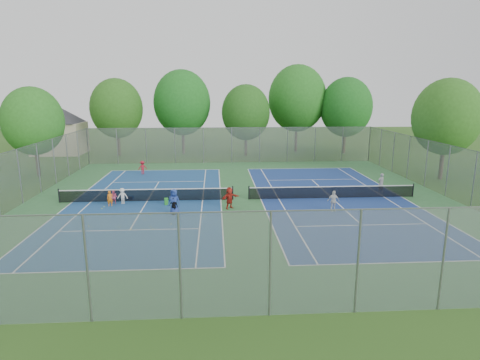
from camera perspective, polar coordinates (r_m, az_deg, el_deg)
The scene contains 41 objects.
ground at distance 30.35m, azimuth 0.12°, elevation -2.81°, with size 120.00×120.00×0.00m, color #2C531A.
court_pad at distance 30.35m, azimuth 0.12°, elevation -2.80°, with size 32.00×32.00×0.01m, color #316737.
court_left at distance 30.71m, azimuth -13.04°, elevation -2.93°, with size 10.97×23.77×0.01m, color navy.
court_right at distance 31.57m, azimuth 12.91°, elevation -2.49°, with size 10.97×23.77×0.01m, color navy.
net_left at distance 30.60m, azimuth -13.08°, elevation -2.13°, with size 12.87×0.10×0.91m, color black.
net_right at distance 31.47m, azimuth 12.95°, elevation -1.72°, with size 12.87×0.10×0.91m, color black.
fence_north at distance 45.64m, azimuth -1.20°, elevation 4.97°, with size 32.00×0.10×4.00m, color gray.
fence_south at distance 14.66m, azimuth 4.31°, elevation -11.91°, with size 32.00×0.10×4.00m, color gray.
fence_west at distance 32.98m, azimuth -28.83°, elevation 0.42°, with size 32.00×0.10×4.00m, color gray.
fence_east at distance 34.79m, azimuth 27.44°, elevation 1.13°, with size 32.00×0.10×4.00m, color gray.
house at distance 56.99m, azimuth -24.48°, elevation 7.62°, with size 11.03×11.03×7.30m.
tree_nw at distance 52.65m, azimuth -17.15°, elevation 9.70°, with size 6.40×6.40×9.58m.
tree_nl at distance 52.38m, azimuth -8.25°, elevation 10.82°, with size 7.20×7.20×10.69m.
tree_nc at distance 50.42m, azimuth 0.84°, elevation 9.57°, with size 6.00×6.00×8.85m.
tree_nr at distance 54.32m, azimuth 8.13°, elevation 11.41°, with size 7.60×7.60×11.42m.
tree_ne at distance 53.96m, azimuth 14.87°, elevation 9.97°, with size 6.60×6.60×9.77m.
tree_side_w at distance 42.85m, azimuth -27.37°, elevation 7.44°, with size 5.60×5.60×8.47m.
tree_side_e at distance 41.01m, azimuth 27.33°, elevation 7.97°, with size 6.00×6.00×9.20m.
ball_crate at distance 31.40m, azimuth -15.29°, elevation -2.44°, with size 0.36×0.36×0.31m, color blue.
ball_hopper at distance 29.39m, azimuth -10.44°, elevation -3.03°, with size 0.26×0.26×0.51m, color green.
student_a at distance 29.97m, azimuth -18.00°, elevation -2.53°, with size 0.41×0.27×1.13m, color orange.
student_b at distance 30.48m, azimuth -17.48°, elevation -2.34°, with size 0.50×0.39×1.03m, color #C94E72.
student_c at distance 30.32m, azimuth -16.38°, elevation -2.20°, with size 0.76×0.44×1.18m, color silver.
student_d at distance 26.93m, azimuth -9.42°, elevation -3.69°, with size 0.69×0.29×1.18m, color black.
student_e at distance 26.97m, azimuth -9.36°, elevation -3.06°, with size 0.84×0.55×1.72m, color navy.
student_f at distance 27.88m, azimuth -1.50°, elevation -2.57°, with size 1.43×0.46×1.54m, color #AA2218.
child_far_baseline at distance 40.47m, azimuth -13.69°, elevation 1.72°, with size 0.87×0.50×1.34m, color maroon.
instructor at distance 34.19m, azimuth 19.42°, elevation -0.40°, with size 0.58×0.38×1.59m, color #969698.
teen_court_b at distance 28.00m, azimuth 13.12°, elevation -2.93°, with size 0.86×0.36×1.46m, color silver.
tennis_ball_0 at distance 26.27m, azimuth -5.17°, elevation -5.26°, with size 0.07×0.07×0.07m, color #C7EE37.
tennis_ball_1 at distance 25.14m, azimuth -9.78°, elevation -6.23°, with size 0.07×0.07×0.07m, color gold.
tennis_ball_2 at distance 27.36m, azimuth -21.53°, elevation -5.39°, with size 0.07×0.07×0.07m, color #C9E334.
tennis_ball_3 at distance 26.32m, azimuth -13.44°, elevation -5.53°, with size 0.07×0.07×0.07m, color #B7CB2F.
tennis_ball_4 at distance 26.10m, azimuth -20.72°, elevation -6.17°, with size 0.07×0.07×0.07m, color yellow.
tennis_ball_5 at distance 29.53m, azimuth -19.06°, elevation -3.89°, with size 0.07×0.07×0.07m, color #BADF34.
tennis_ball_6 at distance 27.23m, azimuth -12.66°, elevation -4.87°, with size 0.07×0.07×0.07m, color #B9D230.
tennis_ball_7 at distance 24.44m, azimuth -12.26°, elevation -6.89°, with size 0.07×0.07×0.07m, color #D1DA32.
tennis_ball_8 at distance 24.72m, azimuth -15.23°, elevation -6.82°, with size 0.07×0.07×0.07m, color gold.
tennis_ball_9 at distance 24.87m, azimuth -12.59°, elevation -6.56°, with size 0.07×0.07×0.07m, color #CCD531.
tennis_ball_10 at distance 25.39m, azimuth -16.82°, elevation -6.41°, with size 0.07×0.07×0.07m, color #C3ED37.
tennis_ball_11 at distance 29.93m, azimuth -18.76°, elevation -3.66°, with size 0.07×0.07×0.07m, color #B7D732.
Camera 1 is at (-1.92, -29.20, 8.08)m, focal length 30.00 mm.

